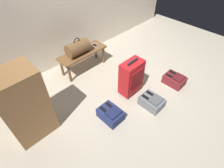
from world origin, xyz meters
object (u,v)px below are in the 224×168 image
bench (83,55)px  backpack_grey (152,102)px  cell_phone (95,45)px  suitcase_upright_red (131,77)px  backpack_navy (111,114)px  backpack_maroon (174,80)px  side_cabinet (24,106)px  duffel_bag_brown (78,48)px

bench → backpack_grey: bench is taller
cell_phone → suitcase_upright_red: size_ratio=0.20×
suitcase_upright_red → backpack_navy: suitcase_upright_red is taller
backpack_navy → backpack_maroon: 1.46m
bench → side_cabinet: size_ratio=0.91×
side_cabinet → duffel_bag_brown: bearing=25.5°
cell_phone → backpack_navy: 1.58m
duffel_bag_brown → backpack_navy: size_ratio=1.16×
cell_phone → backpack_navy: (-0.83, -1.30, -0.33)m
backpack_maroon → bench: bearing=120.4°
bench → side_cabinet: (-1.44, -0.65, 0.20)m
suitcase_upright_red → bench: bearing=98.1°
duffel_bag_brown → suitcase_upright_red: bearing=-77.6°
duffel_bag_brown → cell_phone: bearing=0.2°
bench → suitcase_upright_red: size_ratio=1.42×
backpack_maroon → side_cabinet: (-2.38, 0.94, 0.46)m
side_cabinet → backpack_grey: bearing=-30.8°
cell_phone → backpack_maroon: (0.60, -1.59, -0.33)m
suitcase_upright_red → cell_phone: bearing=81.7°
cell_phone → suitcase_upright_red: (-0.17, -1.14, -0.06)m
backpack_maroon → backpack_grey: size_ratio=1.00×
bench → backpack_grey: 1.64m
duffel_bag_brown → backpack_maroon: size_ratio=1.16×
bench → backpack_navy: bearing=-111.0°
cell_phone → backpack_grey: (-0.16, -1.61, -0.33)m
cell_phone → suitcase_upright_red: 1.16m
backpack_navy → side_cabinet: side_cabinet is taller
backpack_navy → side_cabinet: (-0.95, 0.65, 0.46)m
cell_phone → side_cabinet: bearing=-159.9°
suitcase_upright_red → backpack_grey: suitcase_upright_red is taller
suitcase_upright_red → backpack_grey: size_ratio=1.85×
backpack_navy → side_cabinet: 1.24m
duffel_bag_brown → cell_phone: duffel_bag_brown is taller
suitcase_upright_red → backpack_grey: (0.01, -0.47, -0.27)m
backpack_navy → backpack_grey: bearing=-24.6°
cell_phone → backpack_grey: bearing=-95.5°
backpack_grey → side_cabinet: 1.94m
duffel_bag_brown → side_cabinet: 1.50m
cell_phone → backpack_grey: cell_phone is taller
side_cabinet → bench: bearing=24.1°
duffel_bag_brown → cell_phone: size_ratio=3.06×
cell_phone → side_cabinet: 1.89m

